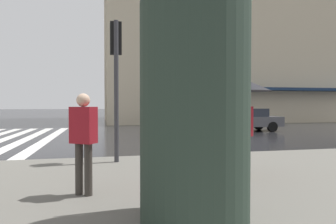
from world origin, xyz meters
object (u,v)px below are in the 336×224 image
traffic_signal_post (116,61)px  billboard_column (194,88)px  pedestrian_in_red_jacket (83,135)px  pedestrian_by_billboard (242,95)px  car_dark_grey (246,119)px

traffic_signal_post → billboard_column: bearing=-170.1°
billboard_column → pedestrian_in_red_jacket: bearing=44.2°
billboard_column → pedestrian_by_billboard: bearing=-38.8°
billboard_column → pedestrian_in_red_jacket: size_ratio=1.97×
car_dark_grey → pedestrian_in_red_jacket: size_ratio=2.44×
billboard_column → car_dark_grey: 15.70m
pedestrian_by_billboard → car_dark_grey: bearing=-27.3°
billboard_column → car_dark_grey: (13.68, -7.64, -1.10)m
pedestrian_in_red_jacket → pedestrian_by_billboard: 3.21m
billboard_column → pedestrian_by_billboard: billboard_column is taller
traffic_signal_post → pedestrian_by_billboard: bearing=-135.0°
traffic_signal_post → pedestrian_in_red_jacket: bearing=167.1°
car_dark_grey → billboard_column: bearing=150.8°
car_dark_grey → pedestrian_in_red_jacket: pedestrian_in_red_jacket is taller
traffic_signal_post → pedestrian_in_red_jacket: traffic_signal_post is taller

